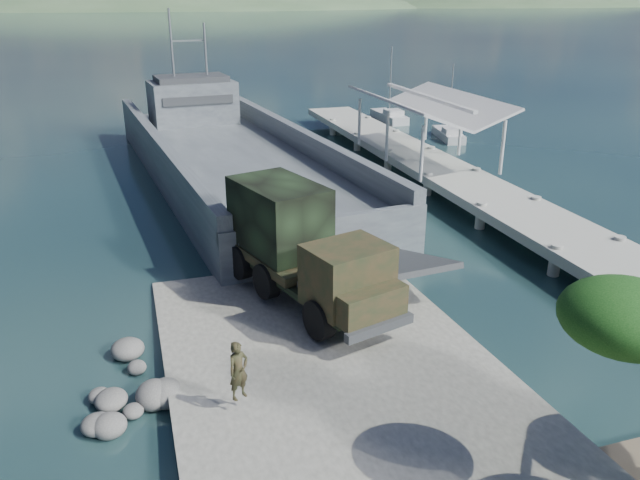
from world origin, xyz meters
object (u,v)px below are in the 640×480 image
Objects in this scene: sailboat_near at (449,135)px; soldier at (239,383)px; pier at (432,156)px; landing_craft at (231,166)px; military_truck at (300,245)px; sailboat_far at (390,117)px.

soldier is at bearing -114.19° from sailboat_near.
pier is 12.96m from sailboat_near.
soldier is at bearing -128.00° from pier.
landing_craft is 18.42m from military_truck.
soldier is 0.27× the size of sailboat_near.
military_truck reaches higher than soldier.
sailboat_far is (17.70, 15.56, -0.54)m from landing_craft.
sailboat_far is at bearing 35.62° from landing_craft.
pier is 6.32× the size of sailboat_far.
pier is 19.12m from military_truck.
landing_craft is 20.40m from sailboat_near.
military_truck is at bearing 33.12° from soldier.
sailboat_far is (-1.53, 8.80, 0.04)m from sailboat_near.
pier reaches higher than soldier.
sailboat_near is 0.90× the size of sailboat_far.
pier is at bearing 23.95° from soldier.
military_truck is 7.32m from soldier.
pier is 4.85× the size of military_truck.
landing_craft is 23.58m from sailboat_far.
sailboat_far is at bearing 74.22° from pier.
sailboat_near is at bearing 13.67° from landing_craft.
landing_craft is at bearing -148.41° from sailboat_near.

